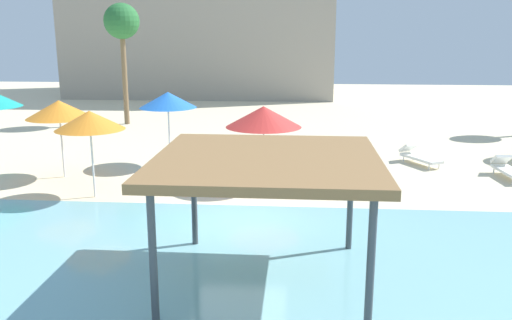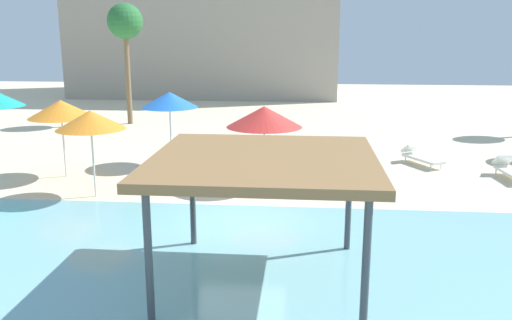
{
  "view_description": "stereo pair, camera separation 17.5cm",
  "coord_description": "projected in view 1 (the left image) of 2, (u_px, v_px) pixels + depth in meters",
  "views": [
    {
      "loc": [
        1.5,
        -13.47,
        5.01
      ],
      "look_at": [
        0.27,
        2.0,
        1.3
      ],
      "focal_mm": 37.78,
      "sensor_mm": 36.0,
      "label": 1
    },
    {
      "loc": [
        1.68,
        -13.46,
        5.01
      ],
      "look_at": [
        0.27,
        2.0,
        1.3
      ],
      "focal_mm": 37.78,
      "sensor_mm": 36.0,
      "label": 2
    }
  ],
  "objects": [
    {
      "name": "ground_plane",
      "position": [
        240.0,
        225.0,
        14.34
      ],
      "size": [
        80.0,
        80.0,
        0.0
      ],
      "primitive_type": "plane",
      "color": "beige"
    },
    {
      "name": "shade_pavilion",
      "position": [
        267.0,
        164.0,
        10.48
      ],
      "size": [
        4.35,
        4.35,
        2.66
      ],
      "color": "#42474C",
      "rests_on": "ground"
    },
    {
      "name": "beach_umbrella_blue_1",
      "position": [
        168.0,
        100.0,
        20.16
      ],
      "size": [
        2.14,
        2.14,
        2.81
      ],
      "color": "silver",
      "rests_on": "ground"
    },
    {
      "name": "beach_umbrella_red_3",
      "position": [
        264.0,
        117.0,
        17.52
      ],
      "size": [
        2.49,
        2.49,
        2.65
      ],
      "color": "silver",
      "rests_on": "ground"
    },
    {
      "name": "beach_umbrella_orange_4",
      "position": [
        90.0,
        120.0,
        16.19
      ],
      "size": [
        2.1,
        2.1,
        2.7
      ],
      "color": "silver",
      "rests_on": "ground"
    },
    {
      "name": "beach_umbrella_orange_5",
      "position": [
        59.0,
        109.0,
        18.49
      ],
      "size": [
        2.24,
        2.24,
        2.72
      ],
      "color": "silver",
      "rests_on": "ground"
    },
    {
      "name": "lounge_chair_0",
      "position": [
        205.0,
        164.0,
        19.48
      ],
      "size": [
        0.69,
        1.92,
        0.74
      ],
      "rotation": [
        0.0,
        0.0,
        -1.52
      ],
      "color": "white",
      "rests_on": "ground"
    },
    {
      "name": "lounge_chair_1",
      "position": [
        508.0,
        169.0,
        18.87
      ],
      "size": [
        0.76,
        1.94,
        0.74
      ],
      "rotation": [
        0.0,
        0.0,
        -1.49
      ],
      "color": "white",
      "rests_on": "ground"
    },
    {
      "name": "lounge_chair_2",
      "position": [
        330.0,
        158.0,
        20.39
      ],
      "size": [
        0.8,
        1.95,
        0.74
      ],
      "rotation": [
        0.0,
        0.0,
        -1.68
      ],
      "color": "white",
      "rests_on": "ground"
    },
    {
      "name": "lounge_chair_3",
      "position": [
        418.0,
        156.0,
        20.83
      ],
      "size": [
        1.45,
        1.95,
        0.74
      ],
      "rotation": [
        0.0,
        0.0,
        -1.06
      ],
      "color": "white",
      "rests_on": "ground"
    },
    {
      "name": "lounge_chair_5",
      "position": [
        371.0,
        177.0,
        17.74
      ],
      "size": [
        0.92,
        1.97,
        0.74
      ],
      "rotation": [
        0.0,
        0.0,
        -1.4
      ],
      "color": "white",
      "rests_on": "ground"
    },
    {
      "name": "lounge_chair_6",
      "position": [
        312.0,
        179.0,
        17.58
      ],
      "size": [
        1.33,
        1.97,
        0.74
      ],
      "rotation": [
        0.0,
        0.0,
        -2.0
      ],
      "color": "white",
      "rests_on": "ground"
    },
    {
      "name": "palm_tree_1",
      "position": [
        122.0,
        24.0,
        28.75
      ],
      "size": [
        1.9,
        1.9,
        6.51
      ],
      "color": "brown",
      "rests_on": "ground"
    },
    {
      "name": "hotel_block_0",
      "position": [
        204.0,
        2.0,
        43.34
      ],
      "size": [
        20.53,
        10.4,
        14.66
      ],
      "primitive_type": "cube",
      "color": "#9E9384",
      "rests_on": "ground"
    }
  ]
}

